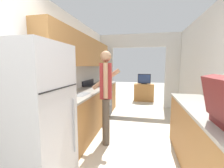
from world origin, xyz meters
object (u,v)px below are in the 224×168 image
Objects in this scene: refrigerator at (34,120)px; tv_cabinet at (144,92)px; range_oven at (98,101)px; television at (144,79)px; person at (106,94)px.

tv_cabinet is (1.21, 4.76, -0.49)m from refrigerator.
television is (1.25, 2.19, 0.44)m from range_oven.
tv_cabinet is 1.54× the size of television.
range_oven is (-0.04, 2.53, -0.39)m from refrigerator.
person reaches higher than tv_cabinet.
range_oven is at bearing 90.88° from refrigerator.
range_oven is 1.33× the size of tv_cabinet.
refrigerator reaches higher than range_oven.
range_oven is 2.56m from television.
television is (-0.00, -0.04, 0.55)m from tv_cabinet.
television reaches higher than range_oven.
range_oven is 2.56m from tv_cabinet.
person is at bearing 66.67° from refrigerator.
refrigerator is at bearing -104.38° from television.
refrigerator reaches higher than tv_cabinet.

